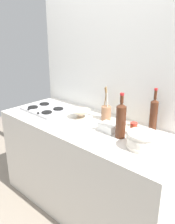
# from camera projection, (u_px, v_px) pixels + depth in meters

# --- Properties ---
(ground_plane) EXTENTS (6.00, 6.00, 0.00)m
(ground_plane) POSITION_uv_depth(u_px,v_px,m) (88.00, 206.00, 2.50)
(ground_plane) COLOR gray
(ground_plane) RESTS_ON ground
(counter_block) EXTENTS (1.80, 0.70, 0.90)m
(counter_block) POSITION_uv_depth(u_px,v_px,m) (88.00, 168.00, 2.35)
(counter_block) COLOR silver
(counter_block) RESTS_ON ground
(backsplash_panel) EXTENTS (1.90, 0.06, 2.14)m
(backsplash_panel) POSITION_uv_depth(u_px,v_px,m) (114.00, 98.00, 2.40)
(backsplash_panel) COLOR white
(backsplash_panel) RESTS_ON ground
(stovetop_hob) EXTENTS (0.46, 0.33, 0.04)m
(stovetop_hob) POSITION_uv_depth(u_px,v_px,m) (46.00, 109.00, 2.54)
(stovetop_hob) COLOR #B2B2B7
(stovetop_hob) RESTS_ON counter_block
(plate_stack) EXTENTS (0.23, 0.23, 0.12)m
(plate_stack) POSITION_uv_depth(u_px,v_px,m) (142.00, 140.00, 1.76)
(plate_stack) COLOR silver
(plate_stack) RESTS_ON counter_block
(wine_bottle_leftmost) EXTENTS (0.08, 0.08, 0.36)m
(wine_bottle_leftmost) POSITION_uv_depth(u_px,v_px,m) (121.00, 120.00, 1.90)
(wine_bottle_leftmost) COLOR #472314
(wine_bottle_leftmost) RESTS_ON counter_block
(wine_bottle_mid_left) EXTENTS (0.06, 0.06, 0.37)m
(wine_bottle_mid_left) POSITION_uv_depth(u_px,v_px,m) (154.00, 115.00, 2.01)
(wine_bottle_mid_left) COLOR #472314
(wine_bottle_mid_left) RESTS_ON counter_block
(mixing_bowl) EXTENTS (0.18, 0.18, 0.08)m
(mixing_bowl) POSITION_uv_depth(u_px,v_px,m) (81.00, 114.00, 2.33)
(mixing_bowl) COLOR beige
(mixing_bowl) RESTS_ON counter_block
(butter_dish) EXTENTS (0.17, 0.12, 0.07)m
(butter_dish) POSITION_uv_depth(u_px,v_px,m) (109.00, 127.00, 2.05)
(butter_dish) COLOR white
(butter_dish) RESTS_ON counter_block
(utensil_crock) EXTENTS (0.09, 0.09, 0.32)m
(utensil_crock) POSITION_uv_depth(u_px,v_px,m) (106.00, 112.00, 2.28)
(utensil_crock) COLOR #996B4C
(utensil_crock) RESTS_ON counter_block
(condiment_jar_front) EXTENTS (0.07, 0.07, 0.10)m
(condiment_jar_front) POSITION_uv_depth(u_px,v_px,m) (120.00, 121.00, 2.15)
(condiment_jar_front) COLOR gold
(condiment_jar_front) RESTS_ON counter_block
(condiment_jar_rear) EXTENTS (0.06, 0.06, 0.11)m
(condiment_jar_rear) POSITION_uv_depth(u_px,v_px,m) (134.00, 129.00, 1.97)
(condiment_jar_rear) COLOR #C64C2D
(condiment_jar_rear) RESTS_ON counter_block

